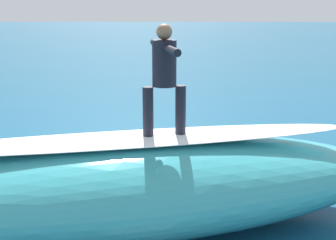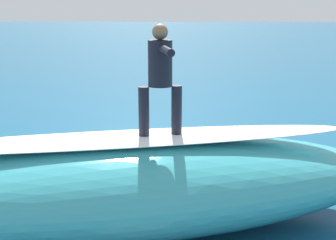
{
  "view_description": "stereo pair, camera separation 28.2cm",
  "coord_description": "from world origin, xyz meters",
  "px_view_note": "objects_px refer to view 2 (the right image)",
  "views": [
    {
      "loc": [
        -0.34,
        9.62,
        3.64
      ],
      "look_at": [
        -0.34,
        0.25,
        1.23
      ],
      "focal_mm": 52.13,
      "sensor_mm": 36.0,
      "label": 1
    },
    {
      "loc": [
        -0.62,
        9.62,
        3.64
      ],
      "look_at": [
        -0.34,
        0.25,
        1.23
      ],
      "focal_mm": 52.13,
      "sensor_mm": 36.0,
      "label": 2
    }
  ],
  "objects_px": {
    "surfboard_riding": "(160,137)",
    "surfboard_paddling": "(173,146)",
    "surfer_paddling": "(172,137)",
    "surfer_riding": "(160,72)"
  },
  "relations": [
    {
      "from": "surfboard_riding",
      "to": "surfboard_paddling",
      "type": "height_order",
      "value": "surfboard_riding"
    },
    {
      "from": "surfboard_paddling",
      "to": "surfer_paddling",
      "type": "bearing_deg",
      "value": 180.0
    },
    {
      "from": "surfer_riding",
      "to": "surfer_paddling",
      "type": "height_order",
      "value": "surfer_riding"
    },
    {
      "from": "surfboard_riding",
      "to": "surfer_paddling",
      "type": "distance_m",
      "value": 4.48
    },
    {
      "from": "surfer_riding",
      "to": "surfboard_riding",
      "type": "bearing_deg",
      "value": -103.13
    },
    {
      "from": "surfboard_paddling",
      "to": "surfer_paddling",
      "type": "distance_m",
      "value": 0.21
    },
    {
      "from": "surfboard_riding",
      "to": "surfer_riding",
      "type": "distance_m",
      "value": 1.03
    },
    {
      "from": "surfer_paddling",
      "to": "surfboard_paddling",
      "type": "bearing_deg",
      "value": -0.0
    },
    {
      "from": "surfboard_riding",
      "to": "surfer_riding",
      "type": "xyz_separation_m",
      "value": [
        0.0,
        0.0,
        1.03
      ]
    },
    {
      "from": "surfer_riding",
      "to": "surfer_paddling",
      "type": "distance_m",
      "value": 4.88
    }
  ]
}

